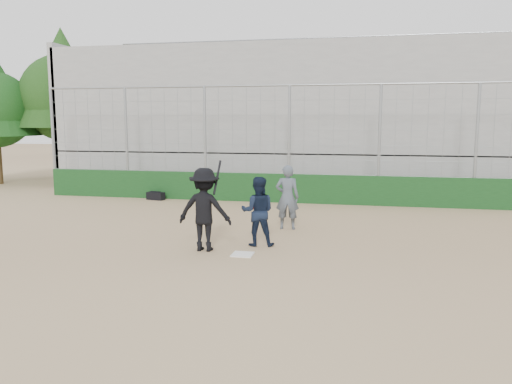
% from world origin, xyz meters
% --- Properties ---
extents(ground, '(90.00, 90.00, 0.00)m').
position_xyz_m(ground, '(0.00, 0.00, 0.00)').
color(ground, olive).
rests_on(ground, ground).
extents(home_plate, '(0.44, 0.44, 0.02)m').
position_xyz_m(home_plate, '(0.00, 0.00, 0.01)').
color(home_plate, white).
rests_on(home_plate, ground).
extents(backstop, '(18.10, 0.25, 4.04)m').
position_xyz_m(backstop, '(0.00, 7.00, 0.96)').
color(backstop, '#113815').
rests_on(backstop, ground).
extents(bleachers, '(20.25, 6.70, 6.98)m').
position_xyz_m(bleachers, '(0.00, 11.95, 2.92)').
color(bleachers, gray).
rests_on(bleachers, ground).
extents(tree_left, '(4.48, 4.48, 7.00)m').
position_xyz_m(tree_left, '(-11.00, 11.00, 4.39)').
color(tree_left, '#3C2516').
rests_on(tree_left, ground).
extents(batter_at_plate, '(1.18, 0.78, 1.96)m').
position_xyz_m(batter_at_plate, '(-0.90, 0.22, 0.91)').
color(batter_at_plate, black).
rests_on(batter_at_plate, ground).
extents(catcher_crouched, '(0.83, 0.68, 1.08)m').
position_xyz_m(catcher_crouched, '(0.16, 0.83, 0.54)').
color(catcher_crouched, black).
rests_on(catcher_crouched, ground).
extents(umpire, '(0.63, 0.43, 1.52)m').
position_xyz_m(umpire, '(0.56, 2.74, 0.76)').
color(umpire, '#4B545F').
rests_on(umpire, ground).
extents(equipment_bag, '(0.69, 0.42, 0.32)m').
position_xyz_m(equipment_bag, '(-4.76, 6.61, 0.14)').
color(equipment_bag, black).
rests_on(equipment_bag, ground).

